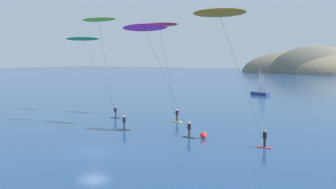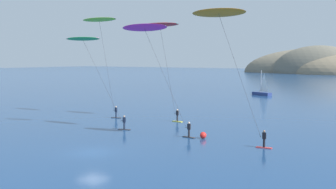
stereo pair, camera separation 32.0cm
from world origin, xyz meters
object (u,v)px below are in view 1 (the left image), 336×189
kitesurfer_magenta (147,35)px  marker_buoy (203,135)px  kitesurfer_green (87,48)px  sailboat_near (259,92)px  kitesurfer_red (161,31)px  kitesurfer_orange (222,21)px  kitesurfer_lime (100,27)px

kitesurfer_magenta → marker_buoy: (6.81, 0.69, -10.73)m
kitesurfer_green → marker_buoy: 17.72m
sailboat_near → kitesurfer_red: (3.49, -45.13, 11.45)m
marker_buoy → kitesurfer_red: bearing=143.6°
sailboat_near → kitesurfer_magenta: 55.61m
kitesurfer_red → marker_buoy: 18.17m
kitesurfer_magenta → marker_buoy: size_ratio=17.67×
kitesurfer_orange → kitesurfer_red: bearing=145.0°
kitesurfer_red → marker_buoy: kitesurfer_red is taller
kitesurfer_magenta → sailboat_near: bearing=98.3°
sailboat_near → kitesurfer_orange: (17.49, -54.95, 11.38)m
sailboat_near → kitesurfer_red: bearing=-85.6°
kitesurfer_orange → kitesurfer_magenta: 9.73m
kitesurfer_lime → kitesurfer_green: bearing=-56.2°
kitesurfer_green → kitesurfer_magenta: bearing=7.8°
kitesurfer_magenta → kitesurfer_green: size_ratio=1.12×
kitesurfer_orange → marker_buoy: (-2.83, 1.59, -11.67)m
sailboat_near → kitesurfer_green: size_ratio=0.53×
kitesurfer_magenta → marker_buoy: kitesurfer_magenta is taller
marker_buoy → kitesurfer_green: bearing=-173.1°
kitesurfer_red → kitesurfer_lime: size_ratio=0.93×
kitesurfer_orange → kitesurfer_lime: 24.58m
kitesurfer_magenta → kitesurfer_red: 9.98m
kitesurfer_lime → marker_buoy: size_ratio=20.44×
sailboat_near → kitesurfer_red: size_ratio=0.44×
kitesurfer_orange → kitesurfer_lime: size_ratio=0.93×
sailboat_near → kitesurfer_magenta: kitesurfer_magenta is taller
kitesurfer_orange → kitesurfer_lime: kitesurfer_lime is taller
kitesurfer_red → sailboat_near: bearing=94.4°
kitesurfer_orange → kitesurfer_red: kitesurfer_orange is taller
kitesurfer_lime → kitesurfer_magenta: bearing=-27.3°
kitesurfer_lime → kitesurfer_red: bearing=11.5°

